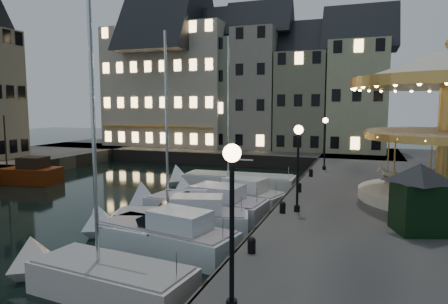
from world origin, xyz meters
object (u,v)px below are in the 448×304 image
at_px(ticket_kiosk, 419,186).
at_px(red_fishing_boat, 20,175).
at_px(bollard_d, 311,172).
at_px(motorboat_b, 159,236).
at_px(motorboat_a, 99,278).
at_px(carousel, 448,96).
at_px(bollard_a, 252,244).
at_px(bollard_b, 283,207).
at_px(streetlamp_b, 298,156).
at_px(streetlamp_a, 232,204).
at_px(bollard_c, 299,187).
at_px(motorboat_c, 173,221).
at_px(motorboat_f, 231,182).
at_px(motorboat_d, 200,206).
at_px(motorboat_e, 229,196).
at_px(streetlamp_c, 325,136).

bearing_deg(ticket_kiosk, red_fishing_boat, 164.74).
relative_size(bollard_d, motorboat_b, 0.08).
xyz_separation_m(bollard_d, red_fishing_boat, (-23.44, -3.65, -0.91)).
xyz_separation_m(motorboat_a, carousel, (12.33, 12.74, 6.36)).
distance_m(bollard_d, motorboat_b, 14.58).
xyz_separation_m(bollard_a, bollard_b, (0.00, 5.50, 0.00)).
xyz_separation_m(streetlamp_b, motorboat_b, (-5.49, -3.70, -3.38)).
height_order(bollard_a, bollard_d, same).
distance_m(bollard_d, red_fishing_boat, 23.74).
bearing_deg(red_fishing_boat, streetlamp_a, -34.23).
distance_m(bollard_d, carousel, 10.65).
distance_m(bollard_b, bollard_c, 5.00).
relative_size(motorboat_b, motorboat_c, 0.74).
relative_size(streetlamp_b, bollard_b, 7.32).
height_order(streetlamp_a, carousel, carousel).
distance_m(bollard_b, motorboat_a, 9.03).
xyz_separation_m(streetlamp_b, motorboat_f, (-6.64, 9.97, -3.49)).
height_order(streetlamp_b, carousel, carousel).
height_order(motorboat_a, motorboat_d, motorboat_a).
height_order(bollard_a, ticket_kiosk, ticket_kiosk).
relative_size(motorboat_b, ticket_kiosk, 2.38).
bearing_deg(bollard_d, motorboat_f, -179.76).
distance_m(motorboat_b, motorboat_e, 8.43).
distance_m(bollard_a, motorboat_e, 11.65).
bearing_deg(motorboat_b, motorboat_d, 94.16).
bearing_deg(bollard_a, motorboat_f, 110.71).
distance_m(bollard_c, motorboat_a, 13.50).
bearing_deg(motorboat_b, bollard_d, 70.35).
xyz_separation_m(bollard_a, red_fishing_boat, (-23.44, 12.35, -0.91)).
relative_size(streetlamp_b, motorboat_b, 0.55).
bearing_deg(motorboat_f, ticket_kiosk, -44.63).
relative_size(bollard_a, motorboat_e, 0.08).
bearing_deg(motorboat_d, motorboat_b, -85.84).
relative_size(motorboat_d, motorboat_f, 0.63).
relative_size(motorboat_e, red_fishing_boat, 1.03).
distance_m(bollard_b, motorboat_b, 5.92).
xyz_separation_m(bollard_b, carousel, (7.54, 5.16, 5.30)).
height_order(streetlamp_b, motorboat_e, streetlamp_b).
xyz_separation_m(streetlamp_c, bollard_c, (-0.60, -9.00, -2.41)).
relative_size(bollard_d, motorboat_f, 0.04).
xyz_separation_m(streetlamp_c, motorboat_c, (-5.90, -14.99, -3.34)).
distance_m(streetlamp_c, motorboat_c, 16.46).
bearing_deg(bollard_c, bollard_d, 90.00).
bearing_deg(streetlamp_b, streetlamp_c, 90.00).
xyz_separation_m(motorboat_a, motorboat_b, (-0.10, 4.38, 0.10)).
bearing_deg(bollard_d, motorboat_e, -130.16).
height_order(bollard_d, red_fishing_boat, red_fishing_boat).
bearing_deg(bollard_d, motorboat_c, -114.76).
bearing_deg(motorboat_b, red_fishing_boat, 151.55).
xyz_separation_m(streetlamp_b, carousel, (6.94, 4.66, 2.88)).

